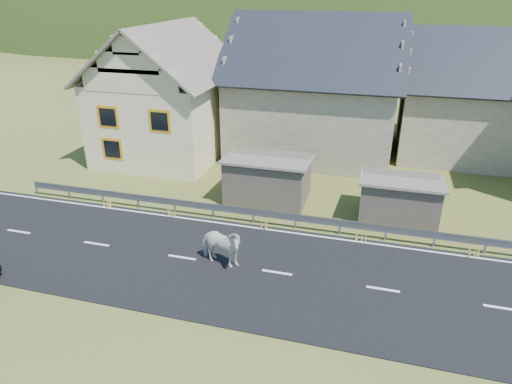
% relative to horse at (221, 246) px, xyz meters
% --- Properties ---
extents(ground, '(160.00, 160.00, 0.00)m').
position_rel_horse_xyz_m(ground, '(2.27, 0.07, -0.89)').
color(ground, '#454A16').
rests_on(ground, ground).
extents(road, '(60.00, 7.00, 0.04)m').
position_rel_horse_xyz_m(road, '(2.27, 0.07, -0.87)').
color(road, black).
rests_on(road, ground).
extents(lane_markings, '(60.00, 6.60, 0.01)m').
position_rel_horse_xyz_m(lane_markings, '(2.27, 0.07, -0.84)').
color(lane_markings, silver).
rests_on(lane_markings, road).
extents(guardrail, '(28.10, 0.09, 0.75)m').
position_rel_horse_xyz_m(guardrail, '(2.27, 3.75, -0.33)').
color(guardrail, '#93969B').
rests_on(guardrail, ground).
extents(shed_left, '(4.30, 3.30, 2.40)m').
position_rel_horse_xyz_m(shed_left, '(0.27, 6.57, 0.21)').
color(shed_left, brown).
rests_on(shed_left, ground).
extents(shed_right, '(3.80, 2.90, 2.20)m').
position_rel_horse_xyz_m(shed_right, '(6.77, 6.07, 0.11)').
color(shed_right, brown).
rests_on(shed_right, ground).
extents(house_cream, '(7.80, 9.80, 8.30)m').
position_rel_horse_xyz_m(house_cream, '(-7.73, 12.07, 3.47)').
color(house_cream, beige).
rests_on(house_cream, ground).
extents(house_stone_a, '(10.80, 9.80, 8.90)m').
position_rel_horse_xyz_m(house_stone_a, '(1.27, 15.07, 3.74)').
color(house_stone_a, tan).
rests_on(house_stone_a, ground).
extents(house_stone_b, '(9.80, 8.80, 8.10)m').
position_rel_horse_xyz_m(house_stone_b, '(11.27, 17.07, 3.35)').
color(house_stone_b, tan).
rests_on(house_stone_b, ground).
extents(mountain, '(440.00, 280.00, 260.00)m').
position_rel_horse_xyz_m(mountain, '(7.27, 180.07, -20.89)').
color(mountain, '#1E3010').
rests_on(mountain, ground).
extents(conifer_patch, '(76.00, 50.00, 28.00)m').
position_rel_horse_xyz_m(conifer_patch, '(-52.73, 110.07, 5.11)').
color(conifer_patch, black).
rests_on(conifer_patch, ground).
extents(horse, '(1.30, 2.15, 1.70)m').
position_rel_horse_xyz_m(horse, '(0.00, 0.00, 0.00)').
color(horse, silver).
rests_on(horse, road).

